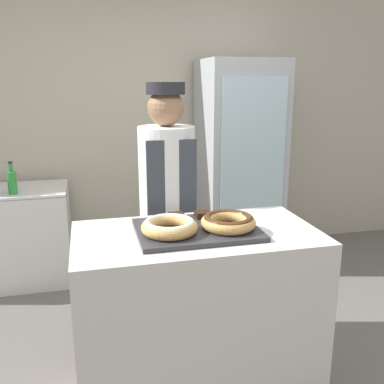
{
  "coord_description": "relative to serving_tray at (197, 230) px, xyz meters",
  "views": [
    {
      "loc": [
        -0.51,
        -1.93,
        1.68
      ],
      "look_at": [
        0.0,
        0.1,
        1.13
      ],
      "focal_mm": 40.0,
      "sensor_mm": 36.0,
      "label": 1
    }
  ],
  "objects": [
    {
      "name": "brownie_back_right",
      "position": [
        0.07,
        0.15,
        0.03
      ],
      "size": [
        0.08,
        0.08,
        0.03
      ],
      "color": "black",
      "rests_on": "serving_tray"
    },
    {
      "name": "baker_person",
      "position": [
        -0.04,
        0.59,
        -0.07
      ],
      "size": [
        0.34,
        0.34,
        1.67
      ],
      "color": "#4C4C51",
      "rests_on": "ground_plane"
    },
    {
      "name": "brownie_back_left",
      "position": [
        -0.07,
        0.15,
        0.03
      ],
      "size": [
        0.08,
        0.08,
        0.03
      ],
      "color": "black",
      "rests_on": "serving_tray"
    },
    {
      "name": "donut_light_glaze",
      "position": [
        -0.15,
        -0.05,
        0.05
      ],
      "size": [
        0.27,
        0.27,
        0.07
      ],
      "color": "tan",
      "rests_on": "serving_tray"
    },
    {
      "name": "beverage_fridge",
      "position": [
        0.85,
        1.73,
        -0.03
      ],
      "size": [
        0.69,
        0.69,
        1.86
      ],
      "color": "#ADB2B7",
      "rests_on": "ground_plane"
    },
    {
      "name": "bottle_green_b",
      "position": [
        -1.09,
        1.57,
        -0.05
      ],
      "size": [
        0.07,
        0.07,
        0.26
      ],
      "color": "#2D8C38",
      "rests_on": "chest_freezer"
    },
    {
      "name": "serving_tray",
      "position": [
        0.0,
        0.0,
        0.0
      ],
      "size": [
        0.59,
        0.44,
        0.02
      ],
      "color": "#2D2D33",
      "rests_on": "display_counter"
    },
    {
      "name": "display_counter",
      "position": [
        0.0,
        0.0,
        -0.49
      ],
      "size": [
        1.21,
        0.65,
        0.95
      ],
      "color": "beige",
      "rests_on": "ground_plane"
    },
    {
      "name": "chest_freezer",
      "position": [
        -1.22,
        1.74,
        -0.55
      ],
      "size": [
        1.07,
        0.58,
        0.81
      ],
      "color": "silver",
      "rests_on": "ground_plane"
    },
    {
      "name": "donut_chocolate_glaze",
      "position": [
        0.15,
        -0.05,
        0.05
      ],
      "size": [
        0.27,
        0.27,
        0.07
      ],
      "color": "tan",
      "rests_on": "serving_tray"
    },
    {
      "name": "wall_back",
      "position": [
        0.0,
        2.13,
        0.39
      ],
      "size": [
        8.0,
        0.06,
        2.7
      ],
      "color": "#BCB29E",
      "rests_on": "ground_plane"
    }
  ]
}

